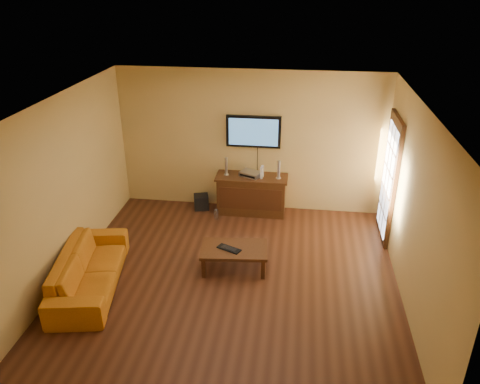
% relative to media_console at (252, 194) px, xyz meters
% --- Properties ---
extents(ground_plane, '(5.00, 5.00, 0.00)m').
position_rel_media_console_xyz_m(ground_plane, '(-0.06, -2.24, -0.38)').
color(ground_plane, '#3A1D10').
rests_on(ground_plane, ground).
extents(room_walls, '(5.00, 5.00, 5.00)m').
position_rel_media_console_xyz_m(room_walls, '(-0.06, -1.61, 1.31)').
color(room_walls, tan).
rests_on(room_walls, ground).
extents(french_door, '(0.07, 1.02, 2.22)m').
position_rel_media_console_xyz_m(french_door, '(2.39, -0.54, 0.67)').
color(french_door, '#391D0D').
rests_on(french_door, ground).
extents(media_console, '(1.35, 0.52, 0.75)m').
position_rel_media_console_xyz_m(media_console, '(0.00, 0.00, 0.00)').
color(media_console, '#391D0D').
rests_on(media_console, ground).
extents(television, '(1.02, 0.08, 0.60)m').
position_rel_media_console_xyz_m(television, '(0.00, 0.22, 1.18)').
color(television, black).
rests_on(television, ground).
extents(coffee_table, '(1.08, 0.71, 0.38)m').
position_rel_media_console_xyz_m(coffee_table, '(-0.06, -1.94, -0.05)').
color(coffee_table, '#391D0D').
rests_on(coffee_table, ground).
extents(sofa, '(0.94, 2.09, 0.79)m').
position_rel_media_console_xyz_m(sofa, '(-2.10, -2.67, 0.01)').
color(sofa, '#C26D15').
rests_on(sofa, ground).
extents(speaker_left, '(0.09, 0.09, 0.35)m').
position_rel_media_console_xyz_m(speaker_left, '(-0.49, 0.01, 0.53)').
color(speaker_left, silver).
rests_on(speaker_left, media_console).
extents(speaker_right, '(0.10, 0.10, 0.35)m').
position_rel_media_console_xyz_m(speaker_right, '(0.50, -0.02, 0.54)').
color(speaker_right, silver).
rests_on(speaker_right, media_console).
extents(av_receiver, '(0.45, 0.40, 0.09)m').
position_rel_media_console_xyz_m(av_receiver, '(-0.02, 0.02, 0.42)').
color(av_receiver, silver).
rests_on(av_receiver, media_console).
extents(game_console, '(0.06, 0.16, 0.22)m').
position_rel_media_console_xyz_m(game_console, '(0.19, -0.02, 0.48)').
color(game_console, white).
rests_on(game_console, media_console).
extents(subwoofer, '(0.34, 0.34, 0.28)m').
position_rel_media_console_xyz_m(subwoofer, '(-1.00, 0.03, -0.24)').
color(subwoofer, black).
rests_on(subwoofer, ground).
extents(bottle, '(0.08, 0.08, 0.22)m').
position_rel_media_console_xyz_m(bottle, '(-0.62, -0.38, -0.28)').
color(bottle, white).
rests_on(bottle, ground).
extents(keyboard, '(0.40, 0.28, 0.02)m').
position_rel_media_console_xyz_m(keyboard, '(-0.13, -1.99, 0.01)').
color(keyboard, black).
rests_on(keyboard, coffee_table).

